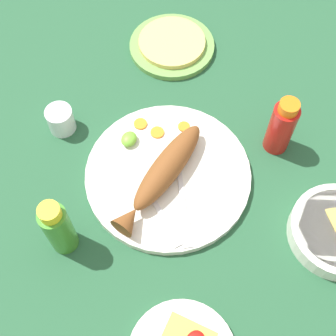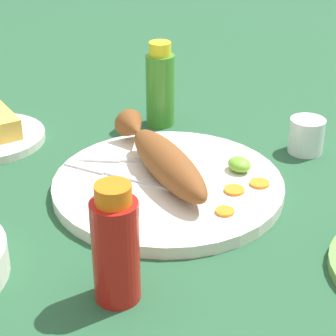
# 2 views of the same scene
# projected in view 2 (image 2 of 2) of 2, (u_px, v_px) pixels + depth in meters

# --- Properties ---
(ground_plane) EXTENTS (4.00, 4.00, 0.00)m
(ground_plane) POSITION_uv_depth(u_px,v_px,m) (168.00, 191.00, 0.90)
(ground_plane) COLOR #235133
(main_plate) EXTENTS (0.34, 0.34, 0.02)m
(main_plate) POSITION_uv_depth(u_px,v_px,m) (168.00, 185.00, 0.90)
(main_plate) COLOR silver
(main_plate) RESTS_ON ground_plane
(fried_fish) EXTENTS (0.28, 0.09, 0.05)m
(fried_fish) POSITION_uv_depth(u_px,v_px,m) (162.00, 158.00, 0.89)
(fried_fish) COLOR brown
(fried_fish) RESTS_ON main_plate
(fork_near) EXTENTS (0.17, 0.11, 0.00)m
(fork_near) POSITION_uv_depth(u_px,v_px,m) (111.00, 173.00, 0.91)
(fork_near) COLOR silver
(fork_near) RESTS_ON main_plate
(fork_far) EXTENTS (0.12, 0.15, 0.00)m
(fork_far) POSITION_uv_depth(u_px,v_px,m) (126.00, 160.00, 0.94)
(fork_far) COLOR silver
(fork_far) RESTS_ON main_plate
(carrot_slice_near) EXTENTS (0.03, 0.03, 0.00)m
(carrot_slice_near) POSITION_uv_depth(u_px,v_px,m) (225.00, 211.00, 0.81)
(carrot_slice_near) COLOR orange
(carrot_slice_near) RESTS_ON main_plate
(carrot_slice_mid) EXTENTS (0.03, 0.03, 0.00)m
(carrot_slice_mid) POSITION_uv_depth(u_px,v_px,m) (234.00, 190.00, 0.86)
(carrot_slice_mid) COLOR orange
(carrot_slice_mid) RESTS_ON main_plate
(carrot_slice_far) EXTENTS (0.03, 0.03, 0.00)m
(carrot_slice_far) POSITION_uv_depth(u_px,v_px,m) (259.00, 183.00, 0.88)
(carrot_slice_far) COLOR orange
(carrot_slice_far) RESTS_ON main_plate
(lime_wedge_main) EXTENTS (0.04, 0.03, 0.02)m
(lime_wedge_main) POSITION_uv_depth(u_px,v_px,m) (239.00, 164.00, 0.91)
(lime_wedge_main) COLOR #6BB233
(lime_wedge_main) RESTS_ON main_plate
(hot_sauce_bottle_red) EXTENTS (0.05, 0.05, 0.15)m
(hot_sauce_bottle_red) POSITION_uv_depth(u_px,v_px,m) (116.00, 247.00, 0.66)
(hot_sauce_bottle_red) COLOR #B21914
(hot_sauce_bottle_red) RESTS_ON ground_plane
(hot_sauce_bottle_green) EXTENTS (0.05, 0.05, 0.15)m
(hot_sauce_bottle_green) POSITION_uv_depth(u_px,v_px,m) (160.00, 87.00, 1.08)
(hot_sauce_bottle_green) COLOR #3D8428
(hot_sauce_bottle_green) RESTS_ON ground_plane
(salt_cup) EXTENTS (0.06, 0.06, 0.06)m
(salt_cup) POSITION_uv_depth(u_px,v_px,m) (306.00, 138.00, 1.00)
(salt_cup) COLOR silver
(salt_cup) RESTS_ON ground_plane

